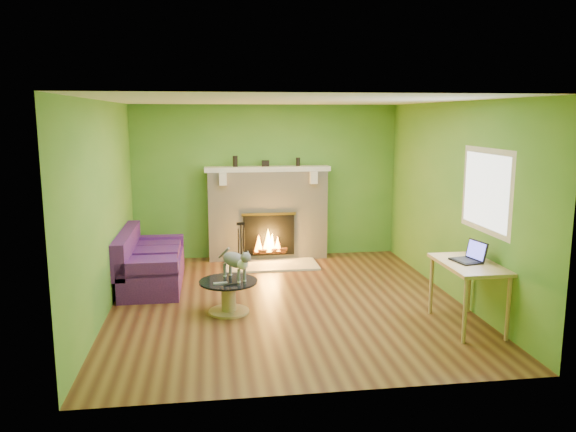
{
  "coord_description": "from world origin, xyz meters",
  "views": [
    {
      "loc": [
        -0.96,
        -7.02,
        2.42
      ],
      "look_at": [
        0.08,
        0.4,
        1.07
      ],
      "focal_mm": 35.0,
      "sensor_mm": 36.0,
      "label": 1
    }
  ],
  "objects_px": {
    "coffee_table": "(229,294)",
    "desk": "(469,271)",
    "cat": "(234,263)",
    "sofa": "(149,264)"
  },
  "relations": [
    {
      "from": "cat",
      "to": "coffee_table",
      "type": "bearing_deg",
      "value": -177.77
    },
    {
      "from": "coffee_table",
      "to": "desk",
      "type": "relative_size",
      "value": 0.7
    },
    {
      "from": "cat",
      "to": "sofa",
      "type": "bearing_deg",
      "value": 102.56
    },
    {
      "from": "coffee_table",
      "to": "desk",
      "type": "xyz_separation_m",
      "value": [
        2.72,
        -0.85,
        0.43
      ]
    },
    {
      "from": "desk",
      "to": "sofa",
      "type": "bearing_deg",
      "value": 150.11
    },
    {
      "from": "sofa",
      "to": "desk",
      "type": "xyz_separation_m",
      "value": [
        3.81,
        -2.19,
        0.36
      ]
    },
    {
      "from": "desk",
      "to": "cat",
      "type": "xyz_separation_m",
      "value": [
        -2.64,
        0.9,
        -0.06
      ]
    },
    {
      "from": "sofa",
      "to": "desk",
      "type": "distance_m",
      "value": 4.41
    },
    {
      "from": "coffee_table",
      "to": "cat",
      "type": "height_order",
      "value": "cat"
    },
    {
      "from": "coffee_table",
      "to": "desk",
      "type": "distance_m",
      "value": 2.88
    }
  ]
}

